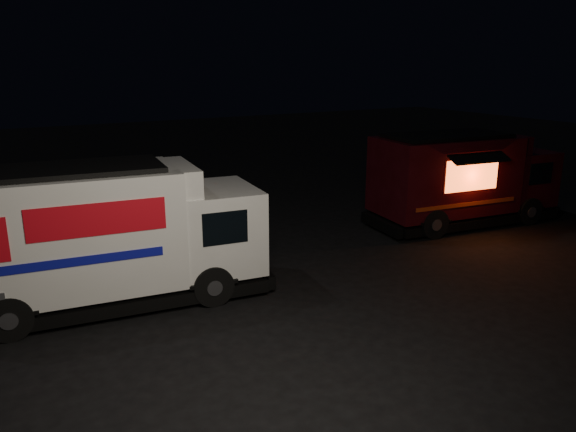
# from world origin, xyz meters

# --- Properties ---
(ground) EXTENTS (80.00, 80.00, 0.00)m
(ground) POSITION_xyz_m (0.00, 0.00, 0.00)
(ground) COLOR black
(ground) RESTS_ON ground
(white_truck) EXTENTS (7.24, 3.18, 3.18)m
(white_truck) POSITION_xyz_m (-3.49, 2.48, 1.59)
(white_truck) COLOR white
(white_truck) RESTS_ON ground
(red_truck) EXTENTS (6.79, 3.18, 3.04)m
(red_truck) POSITION_xyz_m (8.23, 3.18, 1.52)
(red_truck) COLOR #33090F
(red_truck) RESTS_ON ground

